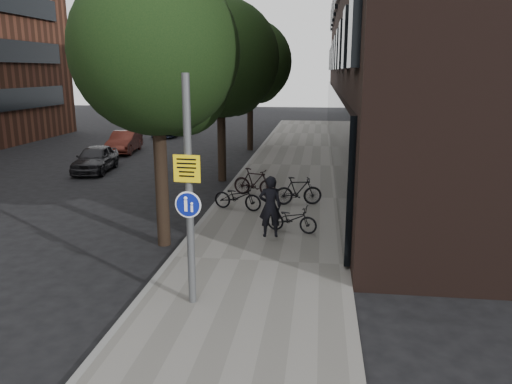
% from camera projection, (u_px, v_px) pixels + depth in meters
% --- Properties ---
extents(ground, '(120.00, 120.00, 0.00)m').
position_uv_depth(ground, '(225.00, 330.00, 9.45)').
color(ground, black).
rests_on(ground, ground).
extents(sidewalk, '(4.50, 60.00, 0.12)m').
position_uv_depth(sidewalk, '(280.00, 198.00, 19.04)').
color(sidewalk, slate).
rests_on(sidewalk, ground).
extents(curb_edge, '(0.15, 60.00, 0.13)m').
position_uv_depth(curb_edge, '(223.00, 196.00, 19.32)').
color(curb_edge, slate).
rests_on(curb_edge, ground).
extents(street_tree_near, '(4.40, 4.40, 7.50)m').
position_uv_depth(street_tree_near, '(160.00, 58.00, 13.03)').
color(street_tree_near, black).
rests_on(street_tree_near, ground).
extents(street_tree_mid, '(5.00, 5.00, 7.80)m').
position_uv_depth(street_tree_mid, '(223.00, 63.00, 21.22)').
color(street_tree_mid, black).
rests_on(street_tree_mid, ground).
extents(street_tree_far, '(5.00, 5.00, 7.80)m').
position_uv_depth(street_tree_far, '(251.00, 65.00, 29.89)').
color(street_tree_far, black).
rests_on(street_tree_far, ground).
extents(signpost, '(0.54, 0.15, 4.63)m').
position_uv_depth(signpost, '(189.00, 192.00, 9.81)').
color(signpost, '#595B5E').
rests_on(signpost, sidewalk).
extents(pedestrian, '(0.71, 0.53, 1.78)m').
position_uv_depth(pedestrian, '(270.00, 206.00, 14.24)').
color(pedestrian, black).
rests_on(pedestrian, sidewalk).
extents(parked_bike_facade_near, '(1.64, 0.91, 0.82)m').
position_uv_depth(parked_bike_facade_near, '(292.00, 219.00, 14.75)').
color(parked_bike_facade_near, black).
rests_on(parked_bike_facade_near, sidewalk).
extents(parked_bike_facade_far, '(1.75, 0.79, 1.02)m').
position_uv_depth(parked_bike_facade_far, '(298.00, 191.00, 17.73)').
color(parked_bike_facade_far, black).
rests_on(parked_bike_facade_far, sidewalk).
extents(parked_bike_curb_near, '(1.84, 1.03, 0.91)m').
position_uv_depth(parked_bike_curb_near, '(238.00, 197.00, 17.11)').
color(parked_bike_curb_near, black).
rests_on(parked_bike_curb_near, sidewalk).
extents(parked_bike_curb_far, '(1.83, 1.02, 1.06)m').
position_uv_depth(parked_bike_curb_far, '(255.00, 182.00, 19.01)').
color(parked_bike_curb_far, black).
rests_on(parked_bike_curb_far, sidewalk).
extents(parked_car_near, '(1.95, 3.90, 1.28)m').
position_uv_depth(parked_car_near, '(95.00, 159.00, 24.17)').
color(parked_car_near, black).
rests_on(parked_car_near, ground).
extents(parked_car_mid, '(1.80, 3.99, 1.27)m').
position_uv_depth(parked_car_mid, '(124.00, 142.00, 29.85)').
color(parked_car_mid, '#552018').
rests_on(parked_car_mid, ground).
extents(parked_car_far, '(2.17, 4.48, 1.26)m').
position_uv_depth(parked_car_far, '(171.00, 127.00, 37.53)').
color(parked_car_far, black).
rests_on(parked_car_far, ground).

